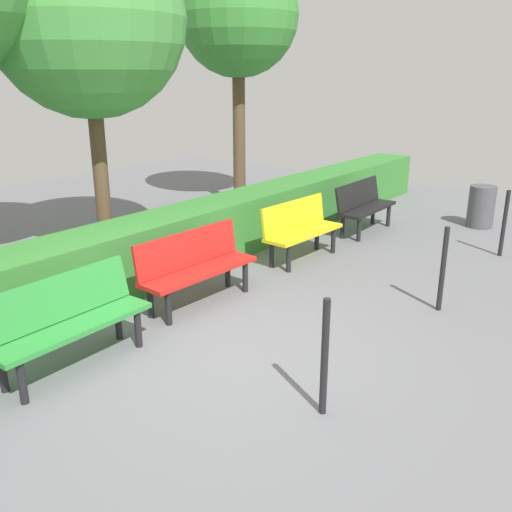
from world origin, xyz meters
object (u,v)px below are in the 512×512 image
Objects in this scene: bench_red at (195,264)px; tree_near at (238,16)px; bench_black at (363,204)px; bench_yellow at (300,227)px; tree_mid at (87,18)px; trash_bin at (481,207)px; bench_green at (67,318)px.

bench_red is 6.05m from tree_near.
bench_red is (4.04, -0.11, 0.00)m from bench_black.
tree_mid is (1.64, -2.38, 2.83)m from bench_yellow.
bench_black is 1.02× the size of bench_yellow.
tree_mid is 7.08m from trash_bin.
tree_near reaches higher than bench_black.
bench_green is at bearing -1.09° from bench_black.
tree_mid is (3.82, 0.55, -0.33)m from tree_near.
tree_mid reaches higher than bench_green.
bench_green is (5.85, 0.01, 0.00)m from bench_black.
bench_red is 3.68m from tree_mid.
bench_black is at bearing 84.91° from tree_near.
tree_near reaches higher than trash_bin.
bench_green reaches higher than trash_bin.
bench_yellow is at bearing 179.60° from bench_green.
bench_yellow is at bearing 53.36° from tree_near.
tree_near is at bearing -143.98° from bench_red.
bench_green is at bearing -11.54° from trash_bin.
tree_mid is at bearing -52.76° from bench_yellow.
bench_red is 1.82m from bench_green.
tree_mid is at bearing 8.16° from tree_near.
bench_black is 2.00× the size of trash_bin.
bench_black and bench_green have the same top height.
bench_red is 5.82m from trash_bin.
tree_near is (-0.26, -2.96, 3.15)m from bench_black.
bench_red is at bearing 33.57° from tree_near.
trash_bin is (-3.47, 1.55, -0.11)m from bench_yellow.
bench_black is 0.32× the size of tree_mid.
bench_black is at bearing -179.09° from bench_red.
bench_black is 0.93× the size of bench_red.
bench_black is 1.91m from bench_yellow.
tree_near is at bearing -155.10° from bench_green.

